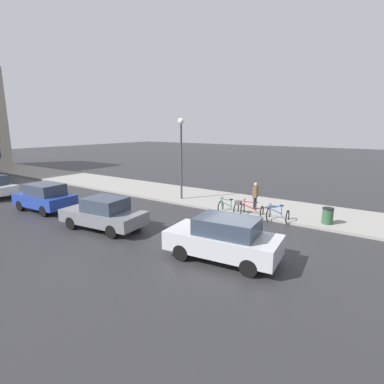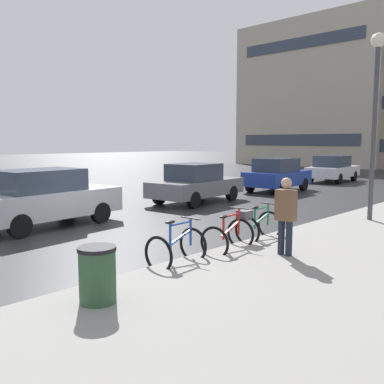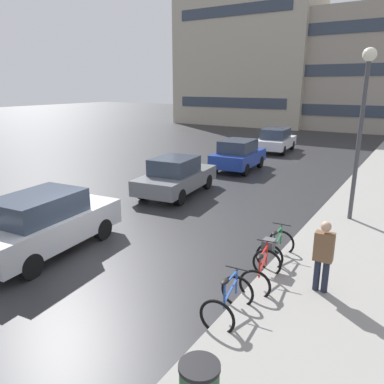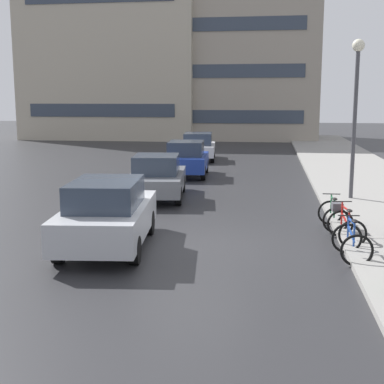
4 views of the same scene
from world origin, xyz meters
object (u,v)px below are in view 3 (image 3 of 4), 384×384
(streetlamp, at_px, (363,108))
(bicycle_third, at_px, (274,247))
(bicycle_second, at_px, (261,272))
(car_silver, at_px, (44,223))
(car_grey, at_px, (176,176))
(car_white, at_px, (276,140))
(car_blue, at_px, (238,155))
(pedestrian, at_px, (323,255))
(bicycle_nearest, at_px, (228,302))

(streetlamp, bearing_deg, bicycle_third, -103.98)
(bicycle_second, relative_size, streetlamp, 0.22)
(streetlamp, bearing_deg, bicycle_second, -99.27)
(car_silver, distance_m, streetlamp, 10.18)
(streetlamp, bearing_deg, car_grey, -177.49)
(bicycle_second, height_order, car_white, car_white)
(car_blue, bearing_deg, car_white, 92.83)
(car_white, relative_size, streetlamp, 0.77)
(car_grey, distance_m, streetlamp, 7.60)
(bicycle_second, height_order, bicycle_third, bicycle_second)
(bicycle_third, distance_m, car_blue, 11.30)
(car_blue, bearing_deg, bicycle_third, -59.87)
(pedestrian, bearing_deg, car_white, 112.99)
(streetlamp, bearing_deg, bicycle_nearest, -98.01)
(bicycle_third, relative_size, car_grey, 0.30)
(pedestrian, xyz_separation_m, streetlamp, (-0.32, 5.30, 2.81))
(bicycle_nearest, bearing_deg, bicycle_third, 91.64)
(bicycle_third, distance_m, streetlamp, 5.60)
(pedestrian, bearing_deg, bicycle_third, 146.61)
(bicycle_nearest, distance_m, car_white, 20.27)
(bicycle_nearest, distance_m, car_grey, 9.09)
(car_silver, bearing_deg, streetlamp, 45.84)
(bicycle_nearest, distance_m, pedestrian, 2.36)
(bicycle_second, bearing_deg, pedestrian, 15.65)
(pedestrian, height_order, streetlamp, streetlamp)
(bicycle_second, bearing_deg, car_white, 109.10)
(bicycle_second, height_order, car_blue, car_blue)
(car_silver, height_order, car_white, car_silver)
(bicycle_second, distance_m, bicycle_third, 1.29)
(bicycle_second, relative_size, car_blue, 0.32)
(bicycle_nearest, height_order, streetlamp, streetlamp)
(car_white, distance_m, pedestrian, 18.98)
(bicycle_nearest, distance_m, car_silver, 5.80)
(car_silver, relative_size, car_grey, 1.00)
(car_silver, distance_m, car_white, 19.16)
(bicycle_nearest, bearing_deg, pedestrian, 54.53)
(car_silver, relative_size, car_blue, 1.15)
(bicycle_second, distance_m, car_grey, 8.08)
(car_white, bearing_deg, bicycle_second, -70.90)
(bicycle_second, bearing_deg, car_grey, 138.54)
(car_grey, relative_size, pedestrian, 2.54)
(bicycle_third, bearing_deg, streetlamp, 76.02)
(bicycle_third, xyz_separation_m, streetlamp, (1.09, 4.37, 3.33))
(bicycle_third, xyz_separation_m, car_grey, (-5.88, 4.07, 0.31))
(car_blue, distance_m, pedestrian, 12.83)
(bicycle_nearest, height_order, car_grey, car_grey)
(bicycle_second, distance_m, car_blue, 12.50)
(car_grey, bearing_deg, car_blue, 87.90)
(car_grey, distance_m, pedestrian, 8.84)
(bicycle_nearest, bearing_deg, car_blue, 114.60)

